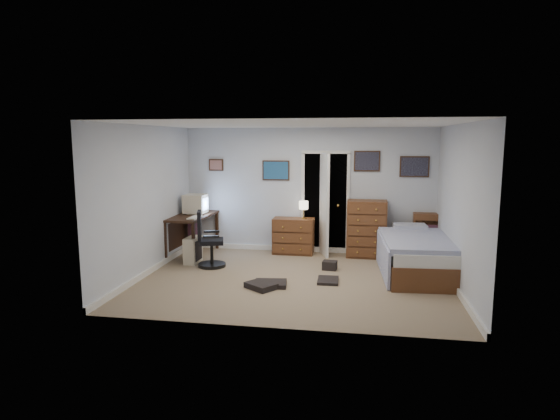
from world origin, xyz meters
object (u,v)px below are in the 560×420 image
(office_chair, at_px, (208,245))
(tall_dresser, at_px, (367,229))
(computer_desk, at_px, (188,224))
(bed, at_px, (416,254))
(low_dresser, at_px, (293,236))

(office_chair, relative_size, tall_dresser, 0.92)
(tall_dresser, bearing_deg, office_chair, -155.34)
(computer_desk, distance_m, tall_dresser, 3.50)
(office_chair, xyz_separation_m, bed, (3.61, 0.16, -0.06))
(computer_desk, bearing_deg, office_chair, -47.13)
(bed, bearing_deg, computer_desk, 168.91)
(computer_desk, distance_m, office_chair, 1.04)
(computer_desk, distance_m, bed, 4.33)
(office_chair, relative_size, low_dresser, 1.26)
(office_chair, xyz_separation_m, tall_dresser, (2.80, 1.21, 0.16))
(computer_desk, bearing_deg, low_dresser, 14.66)
(office_chair, height_order, bed, office_chair)
(office_chair, height_order, low_dresser, office_chair)
(computer_desk, relative_size, tall_dresser, 1.28)
(computer_desk, bearing_deg, tall_dresser, 9.02)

